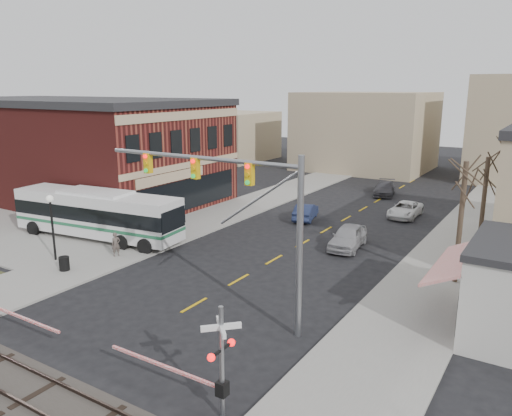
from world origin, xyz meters
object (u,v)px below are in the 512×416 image
(street_lamp, at_px, (51,214))
(car_c, at_px, (405,210))
(pedestrian_near, at_px, (116,244))
(car_d, at_px, (385,188))
(car_a, at_px, (348,237))
(car_b, at_px, (306,212))
(rr_crossing_east, at_px, (211,361))
(trash_bin, at_px, (64,264))
(transit_bus, at_px, (97,213))
(traffic_signal_mast, at_px, (241,200))
(pedestrian_far, at_px, (138,232))

(street_lamp, bearing_deg, car_c, 55.80)
(pedestrian_near, bearing_deg, car_d, 6.79)
(car_a, bearing_deg, car_b, 132.08)
(pedestrian_near, bearing_deg, rr_crossing_east, -98.77)
(trash_bin, distance_m, car_b, 19.59)
(rr_crossing_east, bearing_deg, car_a, 98.64)
(rr_crossing_east, bearing_deg, transit_bus, 148.62)
(traffic_signal_mast, relative_size, car_c, 2.38)
(car_c, bearing_deg, car_a, -95.09)
(traffic_signal_mast, height_order, car_d, traffic_signal_mast)
(car_d, bearing_deg, car_c, -73.32)
(car_d, bearing_deg, transit_bus, -128.69)
(transit_bus, xyz_separation_m, pedestrian_far, (3.44, 0.54, -0.97))
(trash_bin, relative_size, car_b, 0.20)
(trash_bin, bearing_deg, car_d, 73.77)
(car_a, height_order, car_b, car_a)
(traffic_signal_mast, bearing_deg, car_d, 95.97)
(transit_bus, distance_m, pedestrian_far, 3.61)
(car_d, bearing_deg, car_b, -113.19)
(traffic_signal_mast, distance_m, car_c, 23.79)
(transit_bus, height_order, car_a, transit_bus)
(car_c, relative_size, pedestrian_far, 2.84)
(car_a, height_order, pedestrian_near, pedestrian_near)
(car_c, xyz_separation_m, pedestrian_far, (-13.53, -17.45, 0.29))
(car_d, distance_m, pedestrian_far, 26.80)
(street_lamp, relative_size, car_b, 1.02)
(traffic_signal_mast, xyz_separation_m, rr_crossing_east, (3.02, -6.34, -3.82))
(street_lamp, distance_m, car_c, 27.59)
(trash_bin, bearing_deg, pedestrian_far, 91.22)
(pedestrian_near, distance_m, pedestrian_far, 2.84)
(transit_bus, xyz_separation_m, street_lamp, (1.52, -4.74, 1.21))
(car_c, bearing_deg, street_lamp, -124.12)
(car_c, bearing_deg, car_b, -142.26)
(rr_crossing_east, bearing_deg, car_d, 99.52)
(transit_bus, height_order, trash_bin, transit_bus)
(transit_bus, relative_size, pedestrian_near, 8.60)
(rr_crossing_east, distance_m, car_c, 29.63)
(rr_crossing_east, xyz_separation_m, pedestrian_far, (-15.50, 12.08, -1.04))
(transit_bus, height_order, traffic_signal_mast, traffic_signal_mast)
(car_b, bearing_deg, traffic_signal_mast, 92.92)
(transit_bus, bearing_deg, rr_crossing_east, -31.38)
(street_lamp, relative_size, car_a, 0.90)
(rr_crossing_east, distance_m, car_a, 19.39)
(rr_crossing_east, xyz_separation_m, street_lamp, (-17.41, 6.81, 1.13))
(traffic_signal_mast, distance_m, car_d, 31.48)
(car_a, distance_m, car_c, 10.44)
(car_a, height_order, pedestrian_far, pedestrian_far)
(traffic_signal_mast, height_order, car_b, traffic_signal_mast)
(car_d, distance_m, pedestrian_near, 29.14)
(traffic_signal_mast, relative_size, car_d, 2.34)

